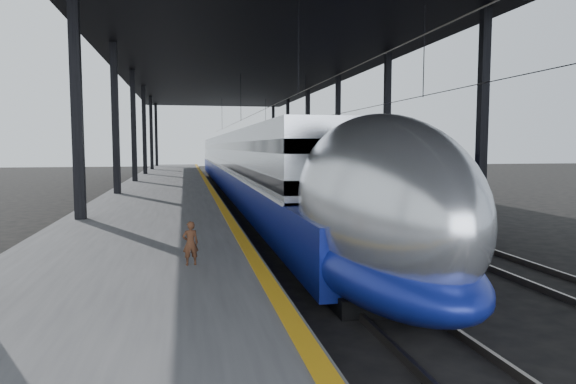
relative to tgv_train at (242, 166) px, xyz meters
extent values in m
plane|color=black|center=(-2.00, -24.58, -2.06)|extent=(160.00, 160.00, 0.00)
cube|color=#4C4C4F|center=(-5.50, -4.58, -1.56)|extent=(6.00, 80.00, 1.00)
cube|color=orange|center=(-2.70, -4.58, -1.06)|extent=(0.30, 80.00, 0.01)
cube|color=slate|center=(-0.72, -4.58, -1.98)|extent=(0.08, 80.00, 0.16)
cube|color=slate|center=(0.72, -4.58, -1.98)|extent=(0.08, 80.00, 0.16)
cube|color=slate|center=(4.28, -4.58, -1.98)|extent=(0.08, 80.00, 0.16)
cube|color=slate|center=(5.72, -4.58, -1.98)|extent=(0.08, 80.00, 0.16)
cube|color=black|center=(-7.80, -19.58, 2.44)|extent=(0.35, 0.35, 9.00)
cube|color=black|center=(7.60, -19.58, 2.44)|extent=(0.35, 0.35, 9.00)
cube|color=black|center=(-7.80, -9.58, 2.44)|extent=(0.35, 0.35, 9.00)
cube|color=black|center=(7.60, -9.58, 2.44)|extent=(0.35, 0.35, 9.00)
cube|color=black|center=(-7.80, 0.42, 2.44)|extent=(0.35, 0.35, 9.00)
cube|color=black|center=(7.60, 0.42, 2.44)|extent=(0.35, 0.35, 9.00)
cube|color=black|center=(-7.80, 10.42, 2.44)|extent=(0.35, 0.35, 9.00)
cube|color=black|center=(7.60, 10.42, 2.44)|extent=(0.35, 0.35, 9.00)
cube|color=black|center=(-7.80, 20.42, 2.44)|extent=(0.35, 0.35, 9.00)
cube|color=black|center=(7.60, 20.42, 2.44)|extent=(0.35, 0.35, 9.00)
cube|color=black|center=(-7.80, 30.42, 2.44)|extent=(0.35, 0.35, 9.00)
cube|color=black|center=(7.60, 30.42, 2.44)|extent=(0.35, 0.35, 9.00)
cube|color=black|center=(-0.10, -4.58, 7.19)|extent=(18.00, 75.00, 0.45)
cylinder|color=slate|center=(0.00, -4.58, 3.44)|extent=(0.03, 74.00, 0.03)
cylinder|color=slate|center=(5.00, -4.58, 3.44)|extent=(0.03, 74.00, 0.03)
cube|color=silver|center=(0.00, 4.02, 0.30)|extent=(2.97, 57.00, 4.10)
cube|color=navy|center=(0.00, 2.52, -0.98)|extent=(3.05, 62.00, 1.59)
cube|color=silver|center=(0.00, 4.02, -0.16)|extent=(3.07, 57.00, 0.10)
cube|color=black|center=(0.00, 4.02, 1.47)|extent=(3.01, 57.00, 0.43)
cube|color=black|center=(0.00, 4.02, 0.30)|extent=(3.01, 57.00, 0.43)
ellipsoid|color=silver|center=(0.00, -27.48, 0.14)|extent=(2.97, 8.40, 4.10)
ellipsoid|color=navy|center=(0.00, -27.48, -1.04)|extent=(3.05, 8.40, 1.74)
ellipsoid|color=black|center=(0.00, -30.08, 0.96)|extent=(1.54, 2.20, 0.92)
cube|color=black|center=(0.00, -27.48, -1.86)|extent=(2.25, 2.60, 0.40)
cube|color=black|center=(0.00, -5.48, -1.86)|extent=(2.25, 2.60, 0.40)
cube|color=#161890|center=(5.00, -9.82, -0.26)|extent=(2.52, 18.00, 3.42)
cube|color=gray|center=(5.00, -18.22, -0.26)|extent=(2.57, 1.20, 3.47)
cube|color=black|center=(5.00, -18.84, 0.51)|extent=(1.53, 0.06, 0.77)
cube|color=#A40C22|center=(5.00, -18.84, -0.66)|extent=(1.08, 0.06, 0.50)
cube|color=gray|center=(5.00, 9.18, -0.26)|extent=(2.52, 18.00, 3.42)
cube|color=gray|center=(5.00, 28.18, -0.26)|extent=(2.52, 18.00, 3.42)
cube|color=black|center=(5.00, -15.82, -1.88)|extent=(1.98, 2.40, 0.36)
cube|color=black|center=(5.00, 6.18, -1.88)|extent=(1.98, 2.40, 0.36)
imported|color=#4B2A19|center=(-4.10, -27.47, -0.59)|extent=(0.38, 0.29, 0.95)
camera|label=1|loc=(-4.18, -38.45, 1.47)|focal=32.00mm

